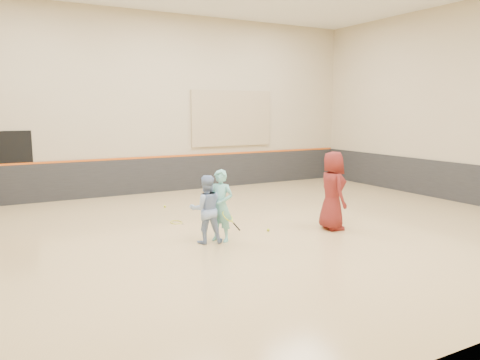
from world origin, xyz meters
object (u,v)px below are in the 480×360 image
young_man (332,191)px  spare_racket (176,221)px  girl (221,206)px  instructor (206,209)px

young_man → spare_racket: 3.92m
girl → spare_racket: bearing=151.1°
spare_racket → girl: bearing=-82.4°
girl → instructor: bearing=-130.1°
instructor → young_man: (3.10, -0.38, 0.20)m
girl → spare_racket: girl is taller
young_man → spare_racket: (-3.03, 2.34, -0.87)m
girl → spare_racket: size_ratio=2.27×
instructor → spare_racket: bearing=-76.7°
spare_racket → young_man: bearing=-37.7°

